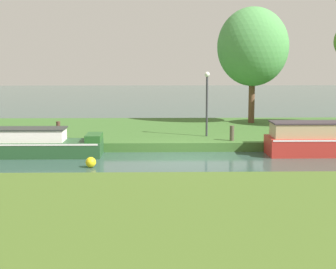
{
  "coord_description": "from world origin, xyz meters",
  "views": [
    {
      "loc": [
        -1.19,
        -21.11,
        4.11
      ],
      "look_at": [
        -0.68,
        1.2,
        0.9
      ],
      "focal_mm": 56.99,
      "sensor_mm": 36.0,
      "label": 1
    }
  ],
  "objects_px": {
    "lamp_post": "(207,96)",
    "mooring_post_near": "(58,131)",
    "channel_buoy": "(91,162)",
    "red_narrowboat": "(319,140)",
    "willow_tree_left": "(253,47)",
    "mooring_post_far": "(232,133)",
    "forest_barge": "(10,143)"
  },
  "relations": [
    {
      "from": "lamp_post",
      "to": "mooring_post_near",
      "type": "xyz_separation_m",
      "value": [
        -6.8,
        -1.4,
        -1.47
      ]
    },
    {
      "from": "mooring_post_near",
      "to": "mooring_post_far",
      "type": "xyz_separation_m",
      "value": [
        7.82,
        0.0,
        -0.11
      ]
    },
    {
      "from": "forest_barge",
      "to": "mooring_post_near",
      "type": "height_order",
      "value": "forest_barge"
    },
    {
      "from": "mooring_post_far",
      "to": "red_narrowboat",
      "type": "bearing_deg",
      "value": -22.53
    },
    {
      "from": "lamp_post",
      "to": "mooring_post_far",
      "type": "distance_m",
      "value": 2.34
    },
    {
      "from": "red_narrowboat",
      "to": "mooring_post_near",
      "type": "height_order",
      "value": "red_narrowboat"
    },
    {
      "from": "channel_buoy",
      "to": "mooring_post_near",
      "type": "bearing_deg",
      "value": 115.95
    },
    {
      "from": "forest_barge",
      "to": "channel_buoy",
      "type": "distance_m",
      "value": 4.45
    },
    {
      "from": "forest_barge",
      "to": "channel_buoy",
      "type": "height_order",
      "value": "forest_barge"
    },
    {
      "from": "willow_tree_left",
      "to": "lamp_post",
      "type": "relative_size",
      "value": 2.14
    },
    {
      "from": "red_narrowboat",
      "to": "channel_buoy",
      "type": "height_order",
      "value": "red_narrowboat"
    },
    {
      "from": "mooring_post_far",
      "to": "channel_buoy",
      "type": "bearing_deg",
      "value": -146.41
    },
    {
      "from": "willow_tree_left",
      "to": "mooring_post_near",
      "type": "xyz_separation_m",
      "value": [
        -9.89,
        -6.65,
        -3.88
      ]
    },
    {
      "from": "red_narrowboat",
      "to": "mooring_post_far",
      "type": "relative_size",
      "value": 6.59
    },
    {
      "from": "red_narrowboat",
      "to": "willow_tree_left",
      "type": "xyz_separation_m",
      "value": [
        -1.46,
        8.12,
        4.09
      ]
    },
    {
      "from": "red_narrowboat",
      "to": "mooring_post_near",
      "type": "xyz_separation_m",
      "value": [
        -11.36,
        1.47,
        0.21
      ]
    },
    {
      "from": "mooring_post_near",
      "to": "mooring_post_far",
      "type": "height_order",
      "value": "mooring_post_near"
    },
    {
      "from": "mooring_post_near",
      "to": "forest_barge",
      "type": "bearing_deg",
      "value": -140.53
    },
    {
      "from": "channel_buoy",
      "to": "forest_barge",
      "type": "bearing_deg",
      "value": 146.37
    },
    {
      "from": "mooring_post_near",
      "to": "channel_buoy",
      "type": "bearing_deg",
      "value": -64.05
    },
    {
      "from": "willow_tree_left",
      "to": "lamp_post",
      "type": "xyz_separation_m",
      "value": [
        -3.09,
        -5.25,
        -2.41
      ]
    },
    {
      "from": "lamp_post",
      "to": "channel_buoy",
      "type": "bearing_deg",
      "value": -132.58
    },
    {
      "from": "red_narrowboat",
      "to": "mooring_post_far",
      "type": "bearing_deg",
      "value": 157.47
    },
    {
      "from": "lamp_post",
      "to": "mooring_post_near",
      "type": "bearing_deg",
      "value": -168.36
    },
    {
      "from": "willow_tree_left",
      "to": "mooring_post_near",
      "type": "bearing_deg",
      "value": -146.08
    },
    {
      "from": "forest_barge",
      "to": "lamp_post",
      "type": "xyz_separation_m",
      "value": [
        8.59,
        2.87,
        1.74
      ]
    },
    {
      "from": "willow_tree_left",
      "to": "channel_buoy",
      "type": "height_order",
      "value": "willow_tree_left"
    },
    {
      "from": "lamp_post",
      "to": "mooring_post_near",
      "type": "distance_m",
      "value": 7.1
    },
    {
      "from": "red_narrowboat",
      "to": "mooring_post_near",
      "type": "bearing_deg",
      "value": 172.63
    },
    {
      "from": "willow_tree_left",
      "to": "mooring_post_near",
      "type": "distance_m",
      "value": 12.54
    },
    {
      "from": "willow_tree_left",
      "to": "lamp_post",
      "type": "height_order",
      "value": "willow_tree_left"
    },
    {
      "from": "forest_barge",
      "to": "willow_tree_left",
      "type": "xyz_separation_m",
      "value": [
        11.68,
        8.12,
        4.16
      ]
    }
  ]
}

